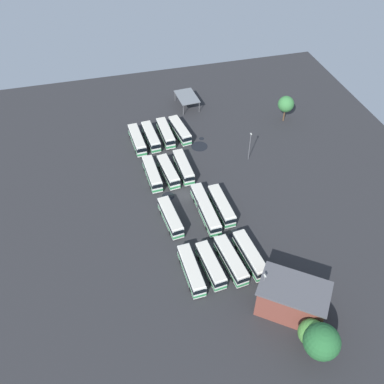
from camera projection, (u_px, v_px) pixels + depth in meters
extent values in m
plane|color=#28282B|center=(185.00, 195.00, 99.25)|extent=(121.94, 121.94, 0.00)
cube|color=silver|center=(137.00, 140.00, 111.85)|extent=(11.18, 3.15, 2.90)
cube|color=beige|center=(137.00, 135.00, 110.80)|extent=(10.73, 2.92, 0.14)
cube|color=black|center=(137.00, 138.00, 111.53)|extent=(11.24, 3.19, 0.93)
cube|color=#2D8C4C|center=(137.00, 142.00, 112.41)|extent=(11.24, 3.19, 0.58)
cube|color=black|center=(142.00, 150.00, 107.64)|extent=(0.18, 2.06, 1.07)
cylinder|color=black|center=(145.00, 150.00, 110.60)|extent=(1.02, 0.36, 1.00)
cylinder|color=black|center=(136.00, 152.00, 110.08)|extent=(1.02, 0.36, 1.00)
cylinder|color=black|center=(139.00, 136.00, 115.33)|extent=(1.02, 0.36, 1.00)
cylinder|color=black|center=(131.00, 137.00, 114.81)|extent=(1.02, 0.36, 1.00)
cube|color=silver|center=(151.00, 137.00, 112.85)|extent=(10.98, 3.24, 2.90)
cube|color=beige|center=(150.00, 132.00, 111.80)|extent=(10.53, 3.01, 0.14)
cube|color=black|center=(151.00, 135.00, 112.53)|extent=(11.03, 3.28, 0.93)
cube|color=#2D8C4C|center=(151.00, 139.00, 113.41)|extent=(11.03, 3.28, 0.58)
cube|color=black|center=(156.00, 147.00, 108.73)|extent=(0.20, 2.05, 1.07)
cylinder|color=black|center=(159.00, 147.00, 111.67)|extent=(1.02, 0.37, 1.00)
cylinder|color=black|center=(150.00, 149.00, 111.13)|extent=(1.02, 0.37, 1.00)
cylinder|color=black|center=(152.00, 133.00, 116.28)|extent=(1.02, 0.37, 1.00)
cylinder|color=black|center=(144.00, 134.00, 115.75)|extent=(1.02, 0.37, 1.00)
cube|color=silver|center=(166.00, 133.00, 114.07)|extent=(10.91, 2.92, 2.90)
cube|color=beige|center=(165.00, 128.00, 113.02)|extent=(10.47, 2.71, 0.14)
cube|color=black|center=(166.00, 132.00, 113.75)|extent=(10.97, 2.96, 0.93)
cube|color=#2D8C4C|center=(166.00, 135.00, 114.62)|extent=(10.97, 2.96, 0.58)
cube|color=black|center=(171.00, 143.00, 109.91)|extent=(0.14, 2.06, 1.07)
cylinder|color=black|center=(173.00, 143.00, 112.84)|extent=(1.01, 0.34, 1.00)
cylinder|color=black|center=(165.00, 145.00, 112.35)|extent=(1.01, 0.34, 1.00)
cylinder|color=black|center=(167.00, 129.00, 117.50)|extent=(1.01, 0.34, 1.00)
cylinder|color=black|center=(159.00, 131.00, 117.01)|extent=(1.01, 0.34, 1.00)
cube|color=silver|center=(180.00, 130.00, 114.94)|extent=(10.89, 3.94, 2.90)
cube|color=beige|center=(180.00, 126.00, 113.89)|extent=(10.44, 3.69, 0.14)
cube|color=black|center=(180.00, 129.00, 114.62)|extent=(10.95, 3.99, 0.93)
cube|color=#2D8C4C|center=(180.00, 133.00, 115.49)|extent=(10.95, 3.99, 0.58)
cube|color=black|center=(187.00, 140.00, 110.97)|extent=(0.34, 2.04, 1.07)
cylinder|color=black|center=(189.00, 140.00, 113.91)|extent=(1.03, 0.43, 1.00)
cylinder|color=black|center=(181.00, 142.00, 113.26)|extent=(1.03, 0.43, 1.00)
cylinder|color=black|center=(179.00, 127.00, 118.33)|extent=(1.03, 0.43, 1.00)
cylinder|color=black|center=(172.00, 129.00, 117.68)|extent=(1.03, 0.43, 1.00)
cube|color=silver|center=(152.00, 174.00, 101.98)|extent=(10.76, 2.96, 2.90)
cube|color=beige|center=(152.00, 169.00, 100.93)|extent=(10.33, 2.74, 0.14)
cube|color=black|center=(152.00, 172.00, 101.66)|extent=(10.82, 3.00, 0.93)
cube|color=#2D8C4C|center=(152.00, 176.00, 102.54)|extent=(10.82, 3.00, 0.58)
cube|color=black|center=(157.00, 186.00, 97.89)|extent=(0.15, 2.06, 1.07)
cylinder|color=black|center=(160.00, 185.00, 100.80)|extent=(1.01, 0.34, 1.00)
cylinder|color=black|center=(151.00, 187.00, 100.30)|extent=(1.01, 0.34, 1.00)
cylinder|color=black|center=(154.00, 168.00, 105.38)|extent=(1.01, 0.34, 1.00)
cylinder|color=black|center=(145.00, 170.00, 104.88)|extent=(1.01, 0.34, 1.00)
cube|color=silver|center=(168.00, 172.00, 102.56)|extent=(10.46, 3.55, 2.90)
cube|color=beige|center=(168.00, 167.00, 101.51)|extent=(10.03, 3.31, 0.14)
cube|color=black|center=(168.00, 170.00, 102.24)|extent=(10.52, 3.60, 0.93)
cube|color=#2D8C4C|center=(168.00, 174.00, 103.12)|extent=(10.52, 3.60, 0.58)
cube|color=black|center=(175.00, 183.00, 98.68)|extent=(0.27, 2.05, 1.07)
cylinder|color=black|center=(177.00, 182.00, 101.56)|extent=(1.03, 0.40, 1.00)
cylinder|color=black|center=(168.00, 185.00, 100.96)|extent=(1.03, 0.40, 1.00)
cylinder|color=black|center=(169.00, 166.00, 105.87)|extent=(1.03, 0.40, 1.00)
cylinder|color=black|center=(160.00, 169.00, 105.28)|extent=(1.03, 0.40, 1.00)
cube|color=silver|center=(183.00, 167.00, 103.79)|extent=(10.72, 2.90, 2.90)
cube|color=beige|center=(183.00, 162.00, 102.74)|extent=(10.29, 2.69, 0.14)
cube|color=black|center=(183.00, 166.00, 103.47)|extent=(10.77, 2.94, 0.93)
cube|color=#2D8C4C|center=(184.00, 170.00, 104.35)|extent=(10.77, 2.94, 0.58)
cube|color=black|center=(190.00, 179.00, 99.70)|extent=(0.14, 2.06, 1.07)
cylinder|color=black|center=(192.00, 178.00, 102.61)|extent=(1.01, 0.34, 1.00)
cylinder|color=black|center=(183.00, 180.00, 102.12)|extent=(1.01, 0.34, 1.00)
cylinder|color=black|center=(184.00, 162.00, 107.18)|extent=(1.01, 0.34, 1.00)
cylinder|color=black|center=(175.00, 164.00, 106.69)|extent=(1.01, 0.34, 1.00)
cube|color=silver|center=(170.00, 217.00, 91.59)|extent=(10.55, 3.58, 2.90)
cube|color=beige|center=(170.00, 212.00, 90.54)|extent=(10.12, 3.33, 0.14)
cube|color=black|center=(170.00, 216.00, 91.27)|extent=(10.61, 3.62, 0.93)
cube|color=#2D8C4C|center=(171.00, 220.00, 92.15)|extent=(10.61, 3.62, 0.58)
cube|color=black|center=(178.00, 233.00, 87.68)|extent=(0.28, 2.05, 1.07)
cylinder|color=black|center=(181.00, 230.00, 90.57)|extent=(1.03, 0.40, 1.00)
cylinder|color=black|center=(170.00, 233.00, 89.97)|extent=(1.03, 0.40, 1.00)
cylinder|color=black|center=(171.00, 210.00, 94.92)|extent=(1.03, 0.40, 1.00)
cylinder|color=black|center=(161.00, 213.00, 94.32)|extent=(1.03, 0.40, 1.00)
cube|color=silver|center=(205.00, 209.00, 93.38)|extent=(14.18, 3.08, 2.90)
cube|color=beige|center=(206.00, 204.00, 92.34)|extent=(13.61, 2.85, 0.14)
cube|color=black|center=(205.00, 208.00, 93.07)|extent=(14.25, 3.12, 0.93)
cube|color=#2D8C4C|center=(205.00, 212.00, 93.94)|extent=(14.25, 3.12, 0.58)
cube|color=black|center=(216.00, 231.00, 88.10)|extent=(0.14, 2.06, 1.07)
cube|color=#47474C|center=(203.00, 204.00, 94.46)|extent=(1.00, 2.59, 2.79)
cylinder|color=black|center=(217.00, 226.00, 91.46)|extent=(1.01, 0.34, 1.00)
cylinder|color=black|center=(207.00, 228.00, 90.97)|extent=(1.01, 0.34, 1.00)
cylinder|color=black|center=(204.00, 199.00, 97.52)|extent=(1.01, 0.34, 1.00)
cylinder|color=black|center=(194.00, 201.00, 97.03)|extent=(1.01, 0.34, 1.00)
cube|color=silver|center=(222.00, 206.00, 94.17)|extent=(11.20, 3.08, 2.90)
cube|color=beige|center=(222.00, 201.00, 93.12)|extent=(10.75, 2.86, 0.14)
cube|color=black|center=(222.00, 204.00, 93.85)|extent=(11.26, 3.12, 0.93)
cube|color=#2D8C4C|center=(221.00, 208.00, 94.73)|extent=(11.26, 3.12, 0.58)
cube|color=black|center=(231.00, 221.00, 89.94)|extent=(0.17, 2.06, 1.07)
cylinder|color=black|center=(232.00, 219.00, 92.91)|extent=(1.01, 0.35, 1.00)
cylinder|color=black|center=(222.00, 221.00, 92.40)|extent=(1.01, 0.35, 1.00)
cylinder|color=black|center=(221.00, 198.00, 97.66)|extent=(1.01, 0.35, 1.00)
cylinder|color=black|center=(211.00, 200.00, 97.15)|extent=(1.01, 0.35, 1.00)
cube|color=silver|center=(191.00, 270.00, 81.51)|extent=(10.97, 2.96, 2.90)
cube|color=beige|center=(191.00, 265.00, 80.47)|extent=(10.52, 2.74, 0.14)
cube|color=black|center=(191.00, 269.00, 81.19)|extent=(11.02, 3.00, 0.93)
cube|color=#2D8C4C|center=(191.00, 273.00, 82.07)|extent=(11.02, 3.00, 0.58)
cube|color=black|center=(200.00, 292.00, 77.35)|extent=(0.15, 2.06, 1.07)
cylinder|color=black|center=(202.00, 287.00, 80.28)|extent=(1.01, 0.34, 1.00)
cylinder|color=black|center=(191.00, 290.00, 79.79)|extent=(1.01, 0.34, 1.00)
cylinder|color=black|center=(192.00, 259.00, 84.96)|extent=(1.01, 0.34, 1.00)
cylinder|color=black|center=(181.00, 262.00, 84.46)|extent=(1.01, 0.34, 1.00)
cube|color=silver|center=(211.00, 265.00, 82.37)|extent=(10.33, 3.49, 2.90)
cube|color=beige|center=(211.00, 260.00, 81.32)|extent=(9.91, 3.25, 0.14)
cube|color=black|center=(211.00, 264.00, 82.05)|extent=(10.39, 3.53, 0.93)
cube|color=#2D8C4C|center=(211.00, 268.00, 82.93)|extent=(10.39, 3.53, 0.58)
cube|color=black|center=(221.00, 284.00, 78.52)|extent=(0.26, 2.05, 1.07)
cylinder|color=black|center=(222.00, 280.00, 81.38)|extent=(1.02, 0.40, 1.00)
cylinder|color=black|center=(211.00, 284.00, 80.80)|extent=(1.02, 0.40, 1.00)
cylinder|color=black|center=(210.00, 256.00, 85.66)|extent=(1.02, 0.40, 1.00)
cylinder|color=black|center=(199.00, 259.00, 85.07)|extent=(1.02, 0.40, 1.00)
cube|color=silver|center=(231.00, 260.00, 83.23)|extent=(11.21, 3.76, 2.90)
cube|color=beige|center=(231.00, 255.00, 82.18)|extent=(10.75, 3.51, 0.14)
cube|color=black|center=(231.00, 259.00, 82.91)|extent=(11.27, 3.80, 0.93)
cube|color=#2D8C4C|center=(231.00, 263.00, 83.79)|extent=(11.27, 3.80, 0.58)
cube|color=black|center=(244.00, 281.00, 79.12)|extent=(0.30, 2.05, 1.07)
cylinder|color=black|center=(243.00, 276.00, 82.09)|extent=(1.03, 0.41, 1.00)
cylinder|color=black|center=(233.00, 279.00, 81.48)|extent=(1.03, 0.41, 1.00)
cylinder|color=black|center=(228.00, 250.00, 86.70)|extent=(1.03, 0.41, 1.00)
cylinder|color=black|center=(218.00, 253.00, 86.09)|extent=(1.03, 0.41, 1.00)
cube|color=silver|center=(250.00, 255.00, 84.18)|extent=(11.25, 3.64, 2.90)
cube|color=beige|center=(251.00, 250.00, 83.13)|extent=(10.79, 3.40, 0.14)
cube|color=black|center=(250.00, 254.00, 83.86)|extent=(11.31, 3.69, 0.93)
cube|color=#2D8C4C|center=(250.00, 258.00, 84.74)|extent=(11.31, 3.69, 0.58)
cube|color=black|center=(263.00, 275.00, 80.03)|extent=(0.27, 2.05, 1.07)
cylinder|color=black|center=(262.00, 270.00, 83.01)|extent=(1.03, 0.40, 1.00)
cylinder|color=black|center=(252.00, 274.00, 82.41)|extent=(1.03, 0.40, 1.00)
cylinder|color=black|center=(247.00, 245.00, 87.66)|extent=(1.03, 0.40, 1.00)
cylinder|color=black|center=(237.00, 248.00, 87.06)|extent=(1.03, 0.40, 1.00)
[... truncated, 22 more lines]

